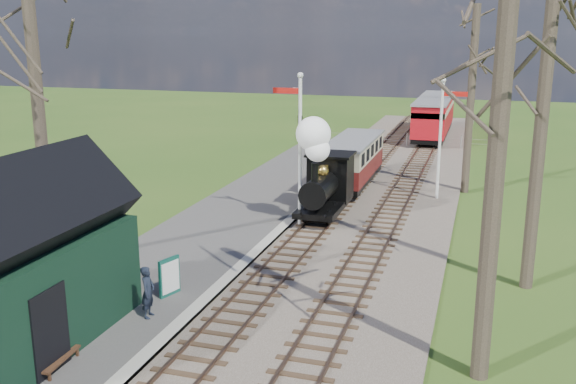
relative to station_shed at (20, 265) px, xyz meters
name	(u,v)px	position (x,y,z in m)	size (l,w,h in m)	color
distant_hills	(432,244)	(5.70, 60.38, -18.47)	(114.40, 48.00, 22.02)	#385B23
ballast_bed	(373,194)	(5.60, 18.00, -2.22)	(8.00, 60.00, 0.10)	brown
track_near	(347,192)	(4.30, 18.00, -2.17)	(1.60, 60.00, 0.15)	brown
track_far	(400,195)	(6.90, 18.00, -2.17)	(1.60, 60.00, 0.15)	brown
platform	(217,233)	(0.80, 10.00, -2.17)	(5.00, 44.00, 0.20)	#474442
coping_strip	(273,238)	(3.10, 10.00, -2.16)	(0.40, 44.00, 0.21)	#B2AD9E
station_shed	(20,265)	(0.00, 0.00, 0.00)	(3.25, 6.30, 4.78)	black
semaphore_near	(298,139)	(3.53, 12.00, 1.35)	(1.22, 0.24, 6.22)	silver
semaphore_far	(442,130)	(8.67, 18.00, 1.08)	(1.22, 0.24, 5.72)	silver
bare_trees	(311,120)	(5.63, 6.10, 2.94)	(15.51, 22.39, 12.00)	#382D23
fence_line	(394,139)	(4.60, 32.00, -1.72)	(12.60, 0.08, 1.00)	slate
locomotive	(324,174)	(4.29, 13.16, -0.25)	(1.75, 4.07, 4.36)	black
coach	(353,159)	(4.30, 19.22, -0.79)	(2.04, 6.98, 2.14)	black
red_carriage_a	(431,121)	(6.90, 33.73, -0.61)	(2.32, 5.75, 2.45)	black
red_carriage_b	(437,111)	(6.90, 39.23, -0.61)	(2.32, 5.75, 2.45)	black
sign_board	(170,277)	(2.01, 3.75, -1.49)	(0.32, 0.77, 1.15)	#0F483B
bench	(54,353)	(1.39, -0.81, -1.71)	(0.49, 1.37, 0.77)	#412617
person	(148,292)	(2.15, 2.24, -1.34)	(0.53, 0.35, 1.45)	black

